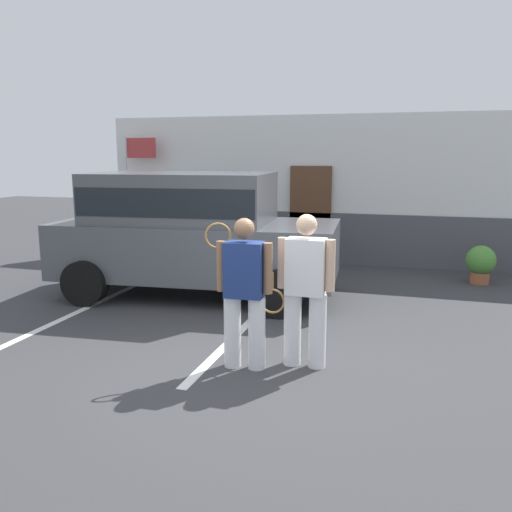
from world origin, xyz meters
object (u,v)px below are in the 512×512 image
(parked_suv, at_px, (191,228))
(flag_pole, at_px, (134,173))
(tennis_player_man, at_px, (244,291))
(potted_plant_by_porch, at_px, (481,263))
(tennis_player_woman, at_px, (305,289))

(parked_suv, relative_size, flag_pole, 1.72)
(tennis_player_man, bearing_deg, parked_suv, -60.25)
(tennis_player_man, bearing_deg, potted_plant_by_porch, -124.03)
(flag_pole, bearing_deg, tennis_player_woman, -47.23)
(potted_plant_by_porch, bearing_deg, tennis_player_man, -120.30)
(flag_pole, bearing_deg, tennis_player_man, -52.08)
(tennis_player_woman, distance_m, potted_plant_by_porch, 5.34)
(potted_plant_by_porch, distance_m, flag_pole, 7.70)
(tennis_player_man, relative_size, tennis_player_woman, 0.98)
(parked_suv, height_order, potted_plant_by_porch, parked_suv)
(tennis_player_woman, bearing_deg, parked_suv, -45.73)
(potted_plant_by_porch, relative_size, flag_pole, 0.26)
(flag_pole, bearing_deg, parked_suv, -48.54)
(potted_plant_by_porch, bearing_deg, parked_suv, -154.37)
(tennis_player_man, distance_m, tennis_player_woman, 0.68)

